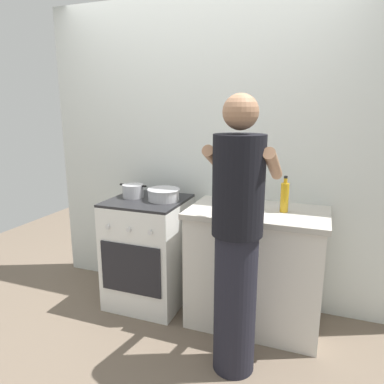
{
  "coord_description": "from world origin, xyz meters",
  "views": [
    {
      "loc": [
        0.97,
        -2.34,
        1.61
      ],
      "look_at": [
        0.05,
        0.12,
        1.0
      ],
      "focal_mm": 33.24,
      "sensor_mm": 36.0,
      "label": 1
    }
  ],
  "objects_px": {
    "pot": "(133,191)",
    "mixing_bowl": "(164,194)",
    "stove_range": "(149,251)",
    "person": "(237,240)",
    "oil_bottle": "(285,197)",
    "spice_bottle": "(259,205)",
    "utensil_crock": "(238,189)"
  },
  "relations": [
    {
      "from": "pot",
      "to": "mixing_bowl",
      "type": "distance_m",
      "value": 0.28
    },
    {
      "from": "stove_range",
      "to": "person",
      "type": "distance_m",
      "value": 1.11
    },
    {
      "from": "oil_bottle",
      "to": "person",
      "type": "height_order",
      "value": "person"
    },
    {
      "from": "mixing_bowl",
      "to": "spice_bottle",
      "type": "bearing_deg",
      "value": -2.16
    },
    {
      "from": "utensil_crock",
      "to": "oil_bottle",
      "type": "height_order",
      "value": "utensil_crock"
    },
    {
      "from": "utensil_crock",
      "to": "person",
      "type": "xyz_separation_m",
      "value": [
        0.18,
        -0.74,
        -0.14
      ]
    },
    {
      "from": "utensil_crock",
      "to": "person",
      "type": "distance_m",
      "value": 0.78
    },
    {
      "from": "stove_range",
      "to": "person",
      "type": "height_order",
      "value": "person"
    },
    {
      "from": "stove_range",
      "to": "pot",
      "type": "bearing_deg",
      "value": 170.3
    },
    {
      "from": "spice_bottle",
      "to": "person",
      "type": "height_order",
      "value": "person"
    },
    {
      "from": "mixing_bowl",
      "to": "utensil_crock",
      "type": "height_order",
      "value": "utensil_crock"
    },
    {
      "from": "person",
      "to": "mixing_bowl",
      "type": "bearing_deg",
      "value": 142.6
    },
    {
      "from": "pot",
      "to": "oil_bottle",
      "type": "distance_m",
      "value": 1.22
    },
    {
      "from": "utensil_crock",
      "to": "spice_bottle",
      "type": "height_order",
      "value": "utensil_crock"
    },
    {
      "from": "pot",
      "to": "mixing_bowl",
      "type": "xyz_separation_m",
      "value": [
        0.28,
        -0.01,
        -0.0
      ]
    },
    {
      "from": "person",
      "to": "spice_bottle",
      "type": "bearing_deg",
      "value": 86.64
    },
    {
      "from": "oil_bottle",
      "to": "person",
      "type": "bearing_deg",
      "value": -109.92
    },
    {
      "from": "stove_range",
      "to": "spice_bottle",
      "type": "bearing_deg",
      "value": -0.68
    },
    {
      "from": "mixing_bowl",
      "to": "spice_bottle",
      "type": "height_order",
      "value": "mixing_bowl"
    },
    {
      "from": "stove_range",
      "to": "pot",
      "type": "height_order",
      "value": "pot"
    },
    {
      "from": "mixing_bowl",
      "to": "spice_bottle",
      "type": "distance_m",
      "value": 0.77
    },
    {
      "from": "stove_range",
      "to": "person",
      "type": "relative_size",
      "value": 0.53
    },
    {
      "from": "pot",
      "to": "mixing_bowl",
      "type": "height_order",
      "value": "pot"
    },
    {
      "from": "utensil_crock",
      "to": "spice_bottle",
      "type": "xyz_separation_m",
      "value": [
        0.21,
        -0.21,
        -0.06
      ]
    },
    {
      "from": "stove_range",
      "to": "mixing_bowl",
      "type": "bearing_deg",
      "value": 7.41
    },
    {
      "from": "oil_bottle",
      "to": "spice_bottle",
      "type": "bearing_deg",
      "value": -170.78
    },
    {
      "from": "mixing_bowl",
      "to": "person",
      "type": "height_order",
      "value": "person"
    },
    {
      "from": "pot",
      "to": "person",
      "type": "height_order",
      "value": "person"
    },
    {
      "from": "mixing_bowl",
      "to": "utensil_crock",
      "type": "relative_size",
      "value": 0.79
    },
    {
      "from": "mixing_bowl",
      "to": "stove_range",
      "type": "bearing_deg",
      "value": -172.59
    },
    {
      "from": "pot",
      "to": "utensil_crock",
      "type": "bearing_deg",
      "value": 11.61
    },
    {
      "from": "spice_bottle",
      "to": "utensil_crock",
      "type": "bearing_deg",
      "value": 134.92
    }
  ]
}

